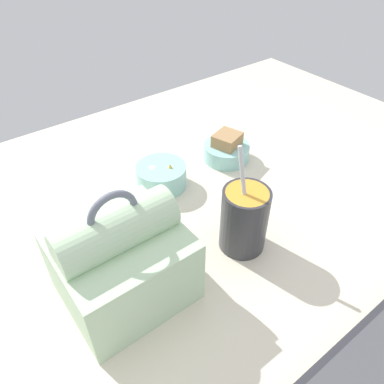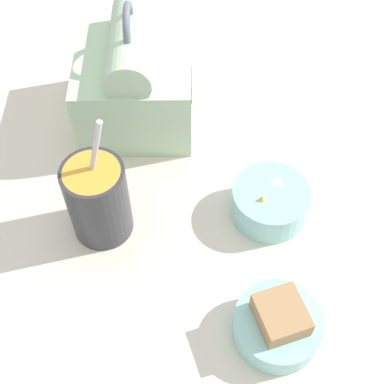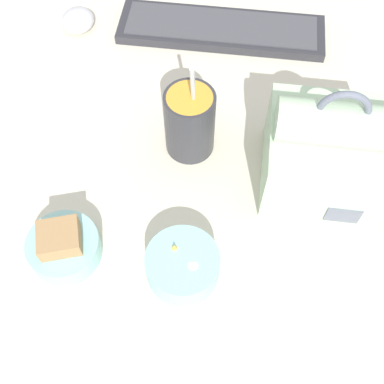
{
  "view_description": "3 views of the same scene",
  "coord_description": "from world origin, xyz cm",
  "px_view_note": "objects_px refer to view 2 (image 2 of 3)",
  "views": [
    {
      "loc": [
        36.31,
        36.82,
        51.84
      ],
      "look_at": [
        3.65,
        -6.23,
        7.0
      ],
      "focal_mm": 35.0,
      "sensor_mm": 36.0,
      "label": 1
    },
    {
      "loc": [
        -37.86,
        -5.67,
        63.86
      ],
      "look_at": [
        3.65,
        -6.23,
        7.0
      ],
      "focal_mm": 50.0,
      "sensor_mm": 36.0,
      "label": 2
    },
    {
      "loc": [
        8.19,
        -41.98,
        67.84
      ],
      "look_at": [
        3.65,
        -6.23,
        7.0
      ],
      "focal_mm": 45.0,
      "sensor_mm": 36.0,
      "label": 3
    }
  ],
  "objects_px": {
    "soup_cup": "(98,199)",
    "bento_bowl_sandwich": "(278,324)",
    "lunch_bag": "(135,80)",
    "bento_bowl_snacks": "(269,202)"
  },
  "relations": [
    {
      "from": "soup_cup",
      "to": "bento_bowl_sandwich",
      "type": "xyz_separation_m",
      "value": [
        -0.16,
        -0.22,
        -0.04
      ]
    },
    {
      "from": "lunch_bag",
      "to": "bento_bowl_snacks",
      "type": "height_order",
      "value": "lunch_bag"
    },
    {
      "from": "lunch_bag",
      "to": "bento_bowl_sandwich",
      "type": "bearing_deg",
      "value": -153.72
    },
    {
      "from": "soup_cup",
      "to": "lunch_bag",
      "type": "bearing_deg",
      "value": -10.02
    },
    {
      "from": "lunch_bag",
      "to": "bento_bowl_sandwich",
      "type": "distance_m",
      "value": 0.41
    },
    {
      "from": "soup_cup",
      "to": "bento_bowl_snacks",
      "type": "xyz_separation_m",
      "value": [
        0.02,
        -0.23,
        -0.04
      ]
    },
    {
      "from": "lunch_bag",
      "to": "soup_cup",
      "type": "height_order",
      "value": "lunch_bag"
    },
    {
      "from": "lunch_bag",
      "to": "bento_bowl_sandwich",
      "type": "xyz_separation_m",
      "value": [
        -0.37,
        -0.18,
        -0.05
      ]
    },
    {
      "from": "lunch_bag",
      "to": "bento_bowl_sandwich",
      "type": "height_order",
      "value": "lunch_bag"
    },
    {
      "from": "bento_bowl_sandwich",
      "to": "bento_bowl_snacks",
      "type": "relative_size",
      "value": 1.0
    }
  ]
}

